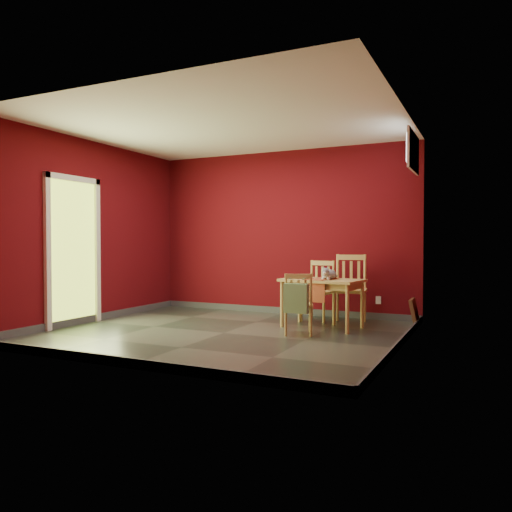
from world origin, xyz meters
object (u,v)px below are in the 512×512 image
at_px(chair_far_left, 319,290).
at_px(chair_near, 298,303).
at_px(picture_frame, 415,313).
at_px(chair_far_right, 350,288).
at_px(tote_bag, 296,298).
at_px(cat, 329,272).
at_px(dining_table, 322,285).

bearing_deg(chair_far_left, chair_near, -84.10).
xyz_separation_m(chair_far_left, picture_frame, (1.40, 0.04, -0.27)).
xyz_separation_m(chair_far_left, chair_far_right, (0.50, -0.06, 0.05)).
bearing_deg(tote_bag, chair_near, 103.00).
distance_m(chair_near, cat, 0.76).
xyz_separation_m(dining_table, picture_frame, (1.16, 0.64, -0.40)).
bearing_deg(tote_bag, chair_far_right, 76.70).
relative_size(chair_far_right, cat, 2.62).
bearing_deg(dining_table, chair_near, -100.30).
height_order(chair_far_left, cat, chair_far_left).
distance_m(cat, picture_frame, 1.36).
height_order(chair_far_left, chair_far_right, chair_far_right).
xyz_separation_m(tote_bag, cat, (0.17, 0.82, 0.28)).
xyz_separation_m(dining_table, chair_far_right, (0.25, 0.55, -0.08)).
relative_size(chair_far_left, cat, 2.36).
bearing_deg(chair_near, picture_frame, 45.12).
xyz_separation_m(cat, picture_frame, (1.05, 0.64, -0.58)).
bearing_deg(dining_table, tote_bag, -94.88).
xyz_separation_m(chair_near, picture_frame, (1.27, 1.27, -0.21)).
distance_m(tote_bag, picture_frame, 1.93).
bearing_deg(dining_table, chair_far_right, 65.20).
distance_m(chair_far_left, chair_near, 1.25).
height_order(chair_far_left, tote_bag, chair_far_left).
bearing_deg(cat, tote_bag, -87.99).
relative_size(dining_table, chair_far_left, 1.28).
bearing_deg(cat, picture_frame, 45.21).
relative_size(cat, picture_frame, 0.97).
height_order(dining_table, chair_far_left, chair_far_left).
height_order(tote_bag, cat, cat).
height_order(dining_table, tote_bag, tote_bag).
bearing_deg(picture_frame, dining_table, -150.86).
relative_size(tote_bag, picture_frame, 1.10).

